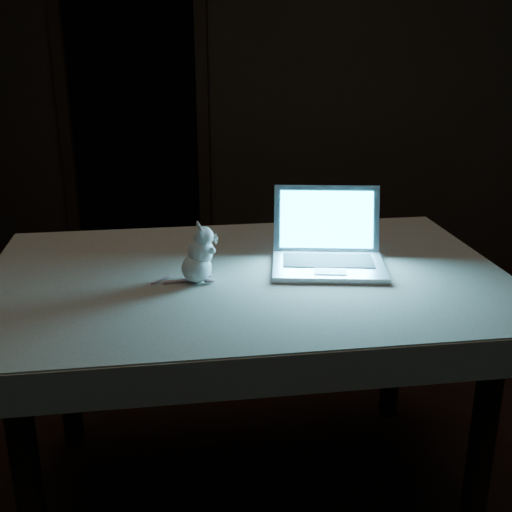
# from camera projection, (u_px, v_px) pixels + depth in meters

# --- Properties ---
(floor) EXTENTS (5.00, 5.00, 0.00)m
(floor) POSITION_uv_depth(u_px,v_px,m) (240.00, 489.00, 2.27)
(floor) COLOR black
(floor) RESTS_ON ground
(back_wall) EXTENTS (4.50, 0.04, 2.60)m
(back_wall) POSITION_uv_depth(u_px,v_px,m) (295.00, 69.00, 4.18)
(back_wall) COLOR black
(back_wall) RESTS_ON ground
(doorway) EXTENTS (1.06, 0.36, 2.13)m
(doorway) POSITION_uv_depth(u_px,v_px,m) (133.00, 103.00, 4.38)
(doorway) COLOR black
(doorway) RESTS_ON back_wall
(table) EXTENTS (1.71, 1.33, 0.81)m
(table) POSITION_uv_depth(u_px,v_px,m) (248.00, 388.00, 2.14)
(table) COLOR black
(table) RESTS_ON floor
(tablecloth) EXTENTS (1.67, 1.16, 0.11)m
(tablecloth) POSITION_uv_depth(u_px,v_px,m) (231.00, 293.00, 1.99)
(tablecloth) COLOR beige
(tablecloth) RESTS_ON table
(laptop) EXTENTS (0.38, 0.34, 0.24)m
(laptop) POSITION_uv_depth(u_px,v_px,m) (330.00, 234.00, 2.00)
(laptop) COLOR silver
(laptop) RESTS_ON tablecloth
(plush_mouse) EXTENTS (0.14, 0.14, 0.18)m
(plush_mouse) POSITION_uv_depth(u_px,v_px,m) (196.00, 253.00, 1.91)
(plush_mouse) COLOR silver
(plush_mouse) RESTS_ON tablecloth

